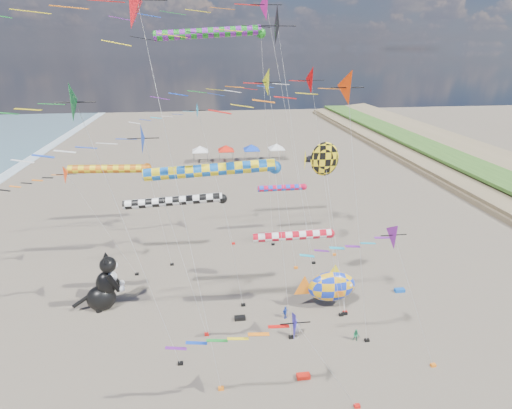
{
  "coord_description": "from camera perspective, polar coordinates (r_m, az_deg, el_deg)",
  "views": [
    {
      "loc": [
        -5.07,
        -16.51,
        20.74
      ],
      "look_at": [
        -1.35,
        12.0,
        9.51
      ],
      "focal_mm": 28.0,
      "sensor_mm": 36.0,
      "label": 1
    }
  ],
  "objects": [
    {
      "name": "kite_bag_2",
      "position": [
        39.57,
        19.83,
        -11.45
      ],
      "size": [
        0.9,
        0.44,
        0.3
      ],
      "primitive_type": "cube",
      "color": "blue",
      "rests_on": "ground"
    },
    {
      "name": "delta_kite_10",
      "position": [
        41.12,
        -9.2,
        12.48
      ],
      "size": [
        9.35,
        1.82,
        15.89
      ],
      "color": "#1FA6DF",
      "rests_on": "ground"
    },
    {
      "name": "windsock_5",
      "position": [
        30.22,
        5.88,
        -4.47
      ],
      "size": [
        7.53,
        0.74,
        8.06
      ],
      "color": "red",
      "rests_on": "ground"
    },
    {
      "name": "kite_bag_0",
      "position": [
        29.47,
        6.78,
        -23.17
      ],
      "size": [
        0.9,
        0.44,
        0.3
      ],
      "primitive_type": "cube",
      "color": "red",
      "rests_on": "ground"
    },
    {
      "name": "delta_kite_5",
      "position": [
        25.43,
        19.69,
        -5.1
      ],
      "size": [
        8.59,
        1.82,
        11.21
      ],
      "color": "#7B1699",
      "rests_on": "ground"
    },
    {
      "name": "delta_kite_4",
      "position": [
        34.89,
        0.39,
        16.81
      ],
      "size": [
        11.99,
        2.46,
        19.5
      ],
      "color": "#F3FF17",
      "rests_on": "ground"
    },
    {
      "name": "tent_row",
      "position": [
        78.78,
        -2.49,
        8.42
      ],
      "size": [
        19.2,
        4.2,
        3.8
      ],
      "color": "white",
      "rests_on": "ground"
    },
    {
      "name": "child_blue",
      "position": [
        34.04,
        4.19,
        -15.1
      ],
      "size": [
        0.68,
        0.59,
        1.1
      ],
      "primitive_type": "imported",
      "rotation": [
        0.0,
        0.0,
        0.61
      ],
      "color": "blue",
      "rests_on": "ground"
    },
    {
      "name": "windsock_3",
      "position": [
        45.58,
        4.05,
        2.37
      ],
      "size": [
        7.03,
        0.74,
        6.37
      ],
      "color": "red",
      "rests_on": "ground"
    },
    {
      "name": "windsock_2",
      "position": [
        39.09,
        -19.77,
        4.78
      ],
      "size": [
        8.67,
        0.83,
        10.89
      ],
      "color": "orange",
      "rests_on": "ground"
    },
    {
      "name": "windsock_4",
      "position": [
        30.89,
        -11.02,
        0.45
      ],
      "size": [
        9.16,
        0.76,
        10.36
      ],
      "color": "black",
      "rests_on": "ground"
    },
    {
      "name": "delta_kite_0",
      "position": [
        26.38,
        -17.14,
        8.52
      ],
      "size": [
        10.47,
        2.18,
        16.7
      ],
      "color": "#193CB8",
      "rests_on": "ground"
    },
    {
      "name": "fish_inflatable",
      "position": [
        34.86,
        10.67,
        -11.4
      ],
      "size": [
        5.4,
        1.96,
        4.19
      ],
      "color": "#1534D0",
      "rests_on": "ground"
    },
    {
      "name": "delta_kite_2",
      "position": [
        24.3,
        9.68,
        15.75
      ],
      "size": [
        11.05,
        2.17,
        19.89
      ],
      "color": "#FF3D04",
      "rests_on": "ground"
    },
    {
      "name": "parked_car",
      "position": [
        80.03,
        8.19,
        6.55
      ],
      "size": [
        3.57,
        1.53,
        1.2
      ],
      "primitive_type": "imported",
      "rotation": [
        0.0,
        0.0,
        1.6
      ],
      "color": "#26262D",
      "rests_on": "ground"
    },
    {
      "name": "delta_kite_8",
      "position": [
        22.75,
        5.9,
        -16.13
      ],
      "size": [
        9.46,
        1.83,
        8.22
      ],
      "color": "#1107BF",
      "rests_on": "ground"
    },
    {
      "name": "windsock_0",
      "position": [
        25.28,
        -5.58,
        4.88
      ],
      "size": [
        9.92,
        0.84,
        14.09
      ],
      "color": "blue",
      "rests_on": "ground"
    },
    {
      "name": "windsock_1",
      "position": [
        39.89,
        -6.13,
        23.1
      ],
      "size": [
        11.46,
        0.93,
        22.57
      ],
      "color": "#18871B",
      "rests_on": "ground"
    },
    {
      "name": "person_adult",
      "position": [
        32.02,
        5.81,
        -17.22
      ],
      "size": [
        0.73,
        0.65,
        1.68
      ],
      "primitive_type": "imported",
      "rotation": [
        0.0,
        0.0,
        0.51
      ],
      "color": "gray",
      "rests_on": "ground"
    },
    {
      "name": "delta_kite_1",
      "position": [
        35.68,
        0.82,
        26.56
      ],
      "size": [
        16.63,
        2.99,
        25.73
      ],
      "color": "#DA138B",
      "rests_on": "ground"
    },
    {
      "name": "delta_kite_6",
      "position": [
        30.36,
        1.59,
        24.0
      ],
      "size": [
        15.72,
        3.05,
        23.92
      ],
      "color": "black",
      "rests_on": "ground"
    },
    {
      "name": "delta_kite_11",
      "position": [
        37.94,
        7.37,
        16.85
      ],
      "size": [
        12.41,
        2.8,
        19.51
      ],
      "color": "#D60202",
      "rests_on": "ground"
    },
    {
      "name": "cat_inflatable",
      "position": [
        36.48,
        -21.13,
        -10.26
      ],
      "size": [
        4.0,
        2.55,
        5.0
      ],
      "primitive_type": null,
      "rotation": [
        0.0,
        0.0,
        0.2
      ],
      "color": "black",
      "rests_on": "ground"
    },
    {
      "name": "delta_kite_3",
      "position": [
        20.24,
        -16.84,
        25.85
      ],
      "size": [
        11.89,
        2.91,
        24.3
      ],
      "color": "red",
      "rests_on": "ground"
    },
    {
      "name": "child_green",
      "position": [
        32.68,
        14.11,
        -17.69
      ],
      "size": [
        0.6,
        0.55,
        1.0
      ],
      "primitive_type": "imported",
      "rotation": [
        0.0,
        0.0,
        -0.44
      ],
      "color": "#217D4F",
      "rests_on": "ground"
    },
    {
      "name": "delta_kite_9",
      "position": [
        38.72,
        -25.5,
        3.7
      ],
      "size": [
        9.59,
        1.86,
        11.63
      ],
      "color": "#FB4316",
      "rests_on": "ground"
    },
    {
      "name": "kite_bag_1",
      "position": [
        34.04,
        -2.31,
        -15.9
      ],
      "size": [
        0.9,
        0.44,
        0.3
      ],
      "primitive_type": "cube",
      "color": "black",
      "rests_on": "ground"
    },
    {
      "name": "angelfish_kite",
      "position": [
        30.89,
        9.42,
        6.23
      ],
      "size": [
        3.74,
        3.02,
        14.26
      ],
      "color": "yellow",
      "rests_on": "ground"
    },
    {
      "name": "delta_kite_7",
      "position": [
        23.76,
        -24.85,
        12.7
      ],
      "size": [
        11.25,
        2.3,
        19.39
      ],
      "color": "#1A7E37",
      "rests_on": "ground"
    }
  ]
}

